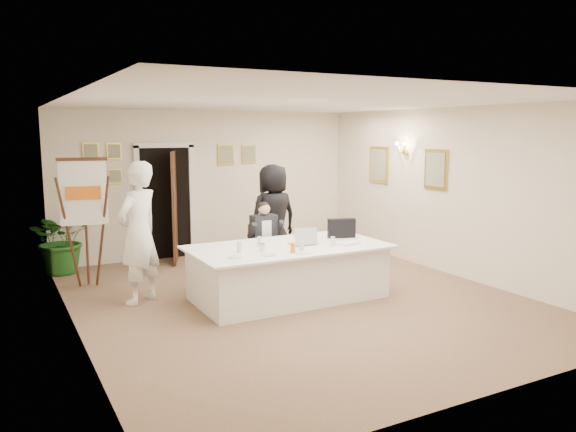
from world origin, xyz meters
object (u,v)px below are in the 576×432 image
(conference_table, at_px, (288,272))
(laptop, at_px, (302,235))
(standing_woman, at_px, (273,217))
(potted_palm, at_px, (61,238))
(seated_man, at_px, (265,241))
(oj_glass, at_px, (293,248))
(flip_chart, at_px, (86,230))
(paper_stack, at_px, (348,243))
(standing_man, at_px, (139,233))
(steel_jug, at_px, (262,247))
(laptop_bag, at_px, (342,228))

(conference_table, distance_m, laptop, 0.57)
(conference_table, height_order, laptop, laptop)
(standing_woman, height_order, potted_palm, standing_woman)
(seated_man, bearing_deg, oj_glass, -111.31)
(flip_chart, xyz_separation_m, potted_palm, (-0.24, 1.18, -0.31))
(seated_man, xyz_separation_m, paper_stack, (0.69, -1.34, 0.14))
(conference_table, xyz_separation_m, seated_man, (0.13, 1.04, 0.26))
(paper_stack, bearing_deg, seated_man, 117.40)
(flip_chart, bearing_deg, conference_table, -38.46)
(conference_table, height_order, flip_chart, flip_chart)
(flip_chart, bearing_deg, paper_stack, -34.42)
(potted_palm, height_order, paper_stack, potted_palm)
(standing_man, distance_m, oj_glass, 2.17)
(potted_palm, relative_size, paper_stack, 3.68)
(standing_woman, bearing_deg, potted_palm, -28.68)
(seated_man, relative_size, oj_glass, 10.01)
(seated_man, xyz_separation_m, oj_glass, (-0.31, -1.49, 0.19))
(conference_table, height_order, potted_palm, potted_palm)
(standing_man, xyz_separation_m, steel_jug, (1.44, -0.98, -0.17))
(conference_table, bearing_deg, laptop_bag, 8.98)
(flip_chart, relative_size, standing_man, 0.99)
(oj_glass, bearing_deg, conference_table, 69.09)
(potted_palm, distance_m, oj_glass, 4.41)
(potted_palm, bearing_deg, standing_man, -71.67)
(flip_chart, relative_size, steel_jug, 17.92)
(paper_stack, height_order, oj_glass, oj_glass)
(seated_man, bearing_deg, paper_stack, -72.24)
(laptop_bag, height_order, paper_stack, laptop_bag)
(standing_man, xyz_separation_m, potted_palm, (-0.77, 2.33, -0.40))
(standing_woman, height_order, laptop_bag, standing_woman)
(standing_man, bearing_deg, laptop_bag, 131.61)
(standing_woman, xyz_separation_m, laptop, (-0.37, -1.65, -0.01))
(laptop, bearing_deg, oj_glass, -125.22)
(standing_man, height_order, standing_woman, standing_man)
(conference_table, relative_size, standing_woman, 1.53)
(flip_chart, distance_m, laptop, 3.33)
(paper_stack, bearing_deg, oj_glass, -171.07)
(seated_man, xyz_separation_m, potted_palm, (-2.84, 2.10, -0.05))
(seated_man, relative_size, potted_palm, 1.09)
(conference_table, height_order, steel_jug, steel_jug)
(standing_man, xyz_separation_m, paper_stack, (2.76, -1.10, -0.21))
(laptop, bearing_deg, steel_jug, -160.46)
(steel_jug, bearing_deg, conference_table, 19.15)
(conference_table, distance_m, standing_woman, 1.83)
(standing_woman, distance_m, laptop_bag, 1.55)
(steel_jug, bearing_deg, seated_man, 62.44)
(seated_man, relative_size, laptop_bag, 3.08)
(paper_stack, bearing_deg, standing_woman, 96.88)
(oj_glass, bearing_deg, steel_jug, 138.90)
(standing_man, distance_m, laptop, 2.31)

